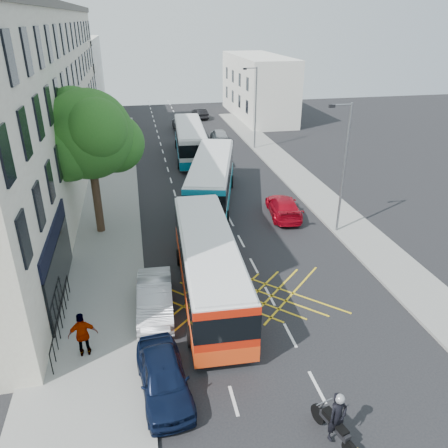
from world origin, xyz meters
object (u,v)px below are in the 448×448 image
lamp_near (343,163)px  distant_car_grey (184,125)px  bus_near (209,265)px  distant_car_silver (219,135)px  parked_car_silver (155,298)px  distant_car_dark (200,113)px  lamp_far (255,104)px  red_hatchback (284,207)px  pedestrian_far (83,334)px  bus_far (190,140)px  motorbike (336,419)px  parked_car_blue (164,377)px  bus_mid (212,180)px  street_tree (88,136)px

lamp_near → distant_car_grey: bearing=101.7°
lamp_near → bus_near: 10.85m
distant_car_grey → distant_car_silver: (3.25, -5.39, -0.07)m
parked_car_silver → distant_car_dark: bearing=81.4°
lamp_far → bus_near: 26.88m
lamp_near → red_hatchback: lamp_near is taller
red_hatchback → pedestrian_far: (-12.32, -11.72, 0.44)m
lamp_near → bus_far: (-6.82, 18.59, -2.96)m
motorbike → distant_car_dark: 50.73m
bus_near → parked_car_blue: bus_near is taller
parked_car_silver → distant_car_grey: 35.97m
bus_mid → distant_car_silver: (3.95, 17.33, -1.04)m
pedestrian_far → street_tree: bearing=-93.7°
distant_car_dark → street_tree: bearing=64.1°
bus_far → distant_car_grey: (0.70, 10.83, -0.90)m
lamp_near → bus_near: size_ratio=0.72×
red_hatchback → distant_car_silver: bearing=-81.6°
bus_near → pedestrian_far: bearing=-146.0°
bus_near → street_tree: bearing=127.2°
distant_car_silver → motorbike: bearing=86.0°
bus_near → distant_car_grey: 34.68m
motorbike → red_hatchback: (4.13, 17.35, -0.25)m
bus_mid → parked_car_silver: bearing=-96.3°
parked_car_blue → parked_car_silver: 4.98m
parked_car_silver → distant_car_silver: bearing=76.4°
bus_near → bus_mid: size_ratio=0.93×
bus_near → bus_far: bus_far is taller
red_hatchback → pedestrian_far: 17.00m
lamp_near → bus_far: 20.02m
distant_car_dark → parked_car_blue: bearing=72.9°
distant_car_silver → parked_car_silver: bearing=75.0°
bus_near → red_hatchback: (6.66, 8.24, -0.95)m
motorbike → distant_car_grey: motorbike is taller
bus_mid → distant_car_dark: (3.68, 29.68, -1.06)m
parked_car_blue → red_hatchback: size_ratio=0.89×
bus_near → distant_car_dark: (5.96, 41.50, -0.97)m
motorbike → parked_car_blue: size_ratio=0.52×
lamp_near → bus_mid: bearing=135.5°
street_tree → motorbike: (8.14, -17.19, -5.35)m
bus_far → distant_car_dark: 18.20m
parked_car_silver → lamp_near: bearing=30.2°
lamp_far → pedestrian_far: (-14.75, -28.59, -3.48)m
lamp_near → lamp_far: bearing=90.0°
lamp_far → motorbike: 35.04m
distant_car_grey → distant_car_silver: distant_car_grey is taller
lamp_far → parked_car_silver: lamp_far is taller
lamp_far → pedestrian_far: 32.36m
parked_car_blue → distant_car_grey: bearing=76.8°
distant_car_silver → distant_car_dark: size_ratio=0.99×
parked_car_blue → bus_far: bearing=75.2°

